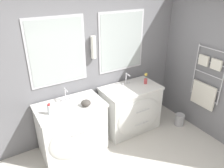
{
  "coord_description": "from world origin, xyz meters",
  "views": [
    {
      "loc": [
        -1.49,
        -1.58,
        2.65
      ],
      "look_at": [
        0.15,
        1.14,
        1.13
      ],
      "focal_mm": 35.0,
      "sensor_mm": 36.0,
      "label": 1
    }
  ],
  "objects_px": {
    "vanity_left": "(73,129)",
    "waste_bin": "(179,119)",
    "toiletry_bottle": "(50,109)",
    "amenity_bowl": "(86,103)",
    "vanity_right": "(131,109)",
    "flower_vase": "(146,79)"
  },
  "relations": [
    {
      "from": "vanity_right",
      "to": "vanity_left",
      "type": "bearing_deg",
      "value": 180.0
    },
    {
      "from": "vanity_right",
      "to": "waste_bin",
      "type": "xyz_separation_m",
      "value": [
        0.9,
        -0.41,
        -0.32
      ]
    },
    {
      "from": "toiletry_bottle",
      "to": "flower_vase",
      "type": "distance_m",
      "value": 1.85
    },
    {
      "from": "waste_bin",
      "to": "vanity_right",
      "type": "bearing_deg",
      "value": 155.53
    },
    {
      "from": "amenity_bowl",
      "to": "flower_vase",
      "type": "relative_size",
      "value": 0.73
    },
    {
      "from": "amenity_bowl",
      "to": "flower_vase",
      "type": "bearing_deg",
      "value": 6.69
    },
    {
      "from": "waste_bin",
      "to": "amenity_bowl",
      "type": "bearing_deg",
      "value": 171.02
    },
    {
      "from": "vanity_left",
      "to": "waste_bin",
      "type": "relative_size",
      "value": 4.48
    },
    {
      "from": "vanity_left",
      "to": "vanity_right",
      "type": "xyz_separation_m",
      "value": [
        1.18,
        0.0,
        0.0
      ]
    },
    {
      "from": "amenity_bowl",
      "to": "flower_vase",
      "type": "xyz_separation_m",
      "value": [
        1.3,
        0.15,
        0.05
      ]
    },
    {
      "from": "vanity_left",
      "to": "amenity_bowl",
      "type": "bearing_deg",
      "value": -28.6
    },
    {
      "from": "toiletry_bottle",
      "to": "amenity_bowl",
      "type": "bearing_deg",
      "value": -5.39
    },
    {
      "from": "vanity_right",
      "to": "flower_vase",
      "type": "relative_size",
      "value": 5.01
    },
    {
      "from": "flower_vase",
      "to": "toiletry_bottle",
      "type": "bearing_deg",
      "value": -176.88
    },
    {
      "from": "toiletry_bottle",
      "to": "vanity_right",
      "type": "bearing_deg",
      "value": 2.39
    },
    {
      "from": "waste_bin",
      "to": "toiletry_bottle",
      "type": "bearing_deg",
      "value": 171.83
    },
    {
      "from": "amenity_bowl",
      "to": "waste_bin",
      "type": "distance_m",
      "value": 2.06
    },
    {
      "from": "vanity_left",
      "to": "waste_bin",
      "type": "xyz_separation_m",
      "value": [
        2.08,
        -0.41,
        -0.32
      ]
    },
    {
      "from": "vanity_right",
      "to": "flower_vase",
      "type": "xyz_separation_m",
      "value": [
        0.33,
        0.04,
        0.53
      ]
    },
    {
      "from": "toiletry_bottle",
      "to": "vanity_left",
      "type": "bearing_deg",
      "value": 10.64
    },
    {
      "from": "toiletry_bottle",
      "to": "amenity_bowl",
      "type": "distance_m",
      "value": 0.55
    },
    {
      "from": "amenity_bowl",
      "to": "flower_vase",
      "type": "distance_m",
      "value": 1.31
    }
  ]
}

